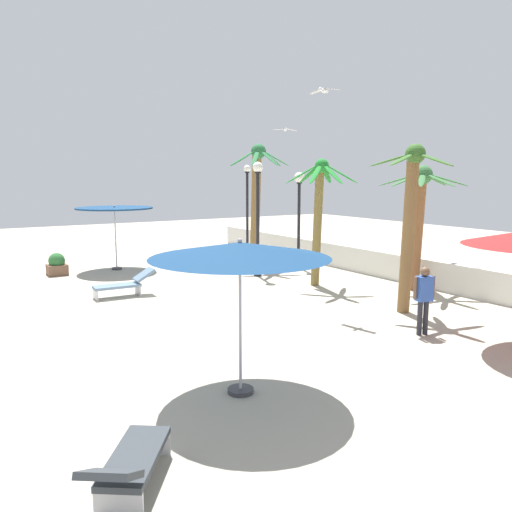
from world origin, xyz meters
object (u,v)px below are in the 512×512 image
(guest_0, at_px, (424,294))
(planter, at_px, (57,265))
(patio_umbrella_2, at_px, (114,210))
(lamp_post_1, at_px, (258,205))
(lamp_post_2, at_px, (299,203))
(lounge_chair_1, at_px, (129,463))
(lounge_chair_0, at_px, (124,284))
(lamp_post_0, at_px, (247,204))
(palm_tree_3, at_px, (319,206))
(palm_tree_0, at_px, (410,210))
(patio_umbrella_0, at_px, (240,251))
(palm_tree_1, at_px, (257,191))
(seagull_0, at_px, (324,90))
(seagull_1, at_px, (285,130))
(palm_tree_2, at_px, (419,211))

(guest_0, relative_size, planter, 1.91)
(patio_umbrella_2, bearing_deg, planter, -90.26)
(lamp_post_1, height_order, lamp_post_2, lamp_post_1)
(lamp_post_1, distance_m, lamp_post_2, 2.41)
(lounge_chair_1, relative_size, guest_0, 1.13)
(lounge_chair_1, bearing_deg, lounge_chair_0, 162.83)
(lounge_chair_0, distance_m, lounge_chair_1, 10.42)
(lamp_post_0, bearing_deg, palm_tree_3, -11.55)
(planter, bearing_deg, lounge_chair_1, -7.70)
(palm_tree_0, height_order, palm_tree_3, palm_tree_0)
(patio_umbrella_0, distance_m, lamp_post_0, 15.60)
(palm_tree_1, bearing_deg, lounge_chair_1, -37.16)
(patio_umbrella_2, distance_m, lamp_post_0, 6.36)
(patio_umbrella_2, distance_m, seagull_0, 10.15)
(seagull_0, bearing_deg, seagull_1, 150.80)
(palm_tree_2, distance_m, palm_tree_3, 3.21)
(palm_tree_0, relative_size, lamp_post_1, 1.07)
(planter, bearing_deg, seagull_1, 91.73)
(lamp_post_2, xyz_separation_m, planter, (-3.54, -8.68, -2.24))
(guest_0, xyz_separation_m, seagull_0, (-3.41, -0.33, 5.01))
(seagull_0, bearing_deg, palm_tree_2, 90.55)
(seagull_1, height_order, planter, seagull_1)
(lamp_post_2, relative_size, guest_0, 2.38)
(lamp_post_0, xyz_separation_m, lounge_chair_0, (5.21, -7.53, -2.02))
(lamp_post_1, distance_m, lounge_chair_0, 5.77)
(lamp_post_1, bearing_deg, lounge_chair_1, -38.19)
(palm_tree_1, distance_m, palm_tree_2, 6.89)
(palm_tree_3, xyz_separation_m, planter, (-6.71, -7.15, -2.32))
(palm_tree_1, relative_size, planter, 5.87)
(lamp_post_2, bearing_deg, planter, -112.18)
(lamp_post_0, distance_m, lounge_chair_0, 9.37)
(lounge_chair_1, height_order, seagull_0, seagull_0)
(palm_tree_2, xyz_separation_m, guest_0, (3.45, -3.69, -1.62))
(lamp_post_0, bearing_deg, lamp_post_2, 1.04)
(seagull_1, distance_m, planter, 12.00)
(lounge_chair_0, height_order, seagull_0, seagull_0)
(lamp_post_0, distance_m, guest_0, 13.12)
(palm_tree_3, relative_size, lounge_chair_0, 2.26)
(palm_tree_2, bearing_deg, lamp_post_0, -174.44)
(patio_umbrella_0, xyz_separation_m, seagull_1, (-13.27, 10.12, 3.42))
(patio_umbrella_0, bearing_deg, seagull_1, 142.65)
(patio_umbrella_2, bearing_deg, palm_tree_3, 36.09)
(palm_tree_2, relative_size, lamp_post_2, 1.05)
(lamp_post_0, height_order, lounge_chair_0, lamp_post_0)
(lamp_post_2, xyz_separation_m, seagull_0, (5.39, -3.19, 3.37))
(patio_umbrella_0, relative_size, patio_umbrella_2, 1.02)
(palm_tree_0, relative_size, lounge_chair_1, 2.47)
(patio_umbrella_0, height_order, guest_0, patio_umbrella_0)
(palm_tree_0, xyz_separation_m, lamp_post_1, (-6.60, -0.67, -0.14))
(lamp_post_0, relative_size, lamp_post_1, 1.00)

